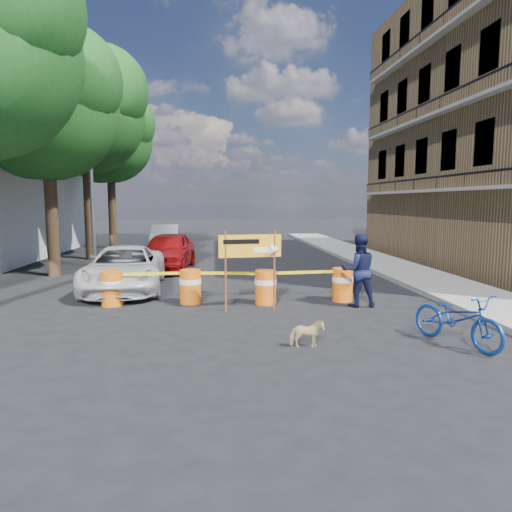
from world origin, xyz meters
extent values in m
plane|color=black|center=(0.00, 0.00, 0.00)|extent=(120.00, 120.00, 0.00)
cube|color=gray|center=(6.20, 6.00, 0.07)|extent=(2.40, 40.00, 0.15)
cylinder|color=#332316|center=(-6.80, 7.00, 2.38)|extent=(0.44, 0.44, 4.76)
sphere|color=#1A4C15|center=(-6.80, 7.00, 5.95)|extent=(5.00, 5.00, 5.00)
sphere|color=#1A4C15|center=(-5.92, 6.50, 6.80)|extent=(3.75, 3.75, 3.75)
sphere|color=#1A4C15|center=(-7.55, 7.62, 5.27)|extent=(3.50, 3.50, 3.50)
cylinder|color=#332316|center=(-6.80, 12.00, 2.66)|extent=(0.44, 0.44, 5.32)
sphere|color=#1A4C15|center=(-6.80, 12.00, 6.65)|extent=(5.40, 5.40, 5.40)
sphere|color=#1A4C15|center=(-5.85, 11.46, 7.60)|extent=(4.05, 4.05, 4.05)
sphere|color=#1A4C15|center=(-7.61, 12.68, 5.89)|extent=(3.78, 3.78, 3.78)
cylinder|color=#332316|center=(-6.80, 17.00, 2.46)|extent=(0.44, 0.44, 4.93)
sphere|color=#1A4C15|center=(-6.80, 17.00, 6.16)|extent=(4.80, 4.80, 4.80)
sphere|color=#1A4C15|center=(-5.96, 16.52, 7.04)|extent=(3.60, 3.60, 3.60)
sphere|color=#1A4C15|center=(-7.52, 17.60, 5.46)|extent=(3.36, 3.36, 3.36)
cylinder|color=gray|center=(-6.00, 9.50, 4.00)|extent=(0.16, 0.16, 8.00)
cylinder|color=gray|center=(-5.50, 9.50, 7.90)|extent=(1.00, 0.12, 0.12)
cube|color=silver|center=(-5.00, 9.50, 7.85)|extent=(0.35, 0.18, 0.12)
cylinder|color=#CA470B|center=(-3.65, 1.88, 0.45)|extent=(0.56, 0.56, 0.90)
cylinder|color=white|center=(-3.65, 1.88, 0.60)|extent=(0.58, 0.58, 0.14)
cylinder|color=#CA470B|center=(-1.63, 1.96, 0.45)|extent=(0.56, 0.56, 0.90)
cylinder|color=white|center=(-1.63, 1.96, 0.60)|extent=(0.58, 0.58, 0.14)
cylinder|color=#CA470B|center=(0.36, 1.69, 0.45)|extent=(0.56, 0.56, 0.90)
cylinder|color=white|center=(0.36, 1.69, 0.60)|extent=(0.58, 0.58, 0.14)
cylinder|color=#CA470B|center=(2.50, 1.88, 0.45)|extent=(0.56, 0.56, 0.90)
cylinder|color=white|center=(2.50, 1.88, 0.60)|extent=(0.58, 0.58, 0.14)
cylinder|color=#592D19|center=(-0.72, 0.90, 1.01)|extent=(0.05, 0.05, 2.01)
cylinder|color=#592D19|center=(0.50, 1.05, 1.01)|extent=(0.05, 0.05, 2.01)
cube|color=orange|center=(-0.11, 0.98, 1.62)|extent=(1.56, 0.22, 0.56)
cube|color=white|center=(0.21, 1.00, 1.52)|extent=(0.45, 0.06, 0.13)
cone|color=white|center=(0.51, 1.03, 1.52)|extent=(0.28, 0.32, 0.29)
cube|color=black|center=(-0.33, 0.93, 1.73)|extent=(0.89, 0.12, 0.11)
imported|color=black|center=(2.72, 1.20, 0.94)|extent=(0.94, 0.74, 1.88)
imported|color=#123797|center=(3.57, -2.11, 0.97)|extent=(1.03, 1.21, 1.95)
imported|color=#D4BA79|center=(0.70, -2.03, 0.26)|extent=(0.63, 0.29, 0.53)
imported|color=silver|center=(-3.72, 3.95, 0.67)|extent=(2.54, 4.98, 1.35)
imported|color=maroon|center=(-2.80, 8.24, 0.75)|extent=(2.17, 4.55, 1.50)
imported|color=#A9AAB0|center=(-3.73, 16.16, 0.70)|extent=(1.70, 4.34, 1.41)
camera|label=1|loc=(-1.01, -10.12, 2.70)|focal=32.00mm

